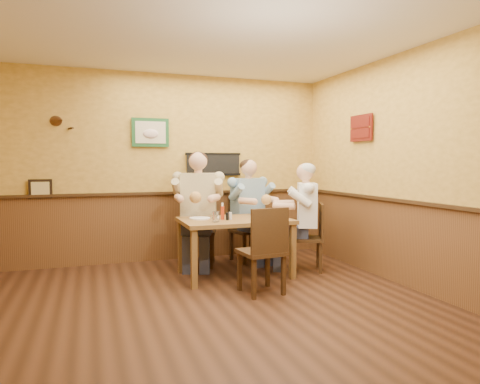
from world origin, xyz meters
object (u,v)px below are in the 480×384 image
at_px(water_glass_mid, 260,217).
at_px(diner_tan_shirt, 199,215).
at_px(chair_back_right, 248,229).
at_px(chair_near_side, 261,250).
at_px(diner_blue_polo, 248,216).
at_px(chair_back_left, 199,230).
at_px(hot_sauce_bottle, 222,212).
at_px(pepper_shaker, 227,216).
at_px(cola_tumbler, 275,215).
at_px(salt_shaker, 230,216).
at_px(chair_right_end, 307,237).
at_px(dining_table, 235,226).
at_px(diner_white_elder, 307,222).
at_px(water_glass_left, 216,217).

bearing_deg(water_glass_mid, diner_tan_shirt, 116.73).
relative_size(chair_back_right, water_glass_mid, 8.64).
height_order(chair_near_side, diner_blue_polo, diner_blue_polo).
distance_m(chair_back_left, hot_sauce_bottle, 0.80).
bearing_deg(chair_near_side, pepper_shaker, -80.92).
height_order(cola_tumbler, hot_sauce_bottle, hot_sauce_bottle).
xyz_separation_m(diner_tan_shirt, water_glass_mid, (0.52, -1.04, 0.07)).
xyz_separation_m(cola_tumbler, salt_shaker, (-0.52, 0.21, -0.01)).
bearing_deg(hot_sauce_bottle, chair_right_end, -1.66).
distance_m(dining_table, pepper_shaker, 0.22).
bearing_deg(diner_white_elder, salt_shaker, -65.51).
height_order(diner_white_elder, water_glass_left, diner_white_elder).
height_order(chair_right_end, diner_white_elder, diner_white_elder).
relative_size(chair_near_side, cola_tumbler, 8.31).
bearing_deg(dining_table, hot_sauce_bottle, -172.96).
bearing_deg(salt_shaker, pepper_shaker, -143.94).
bearing_deg(dining_table, water_glass_left, -146.76).
distance_m(chair_back_right, hot_sauce_bottle, 1.06).
bearing_deg(diner_blue_polo, water_glass_mid, -116.54).
xyz_separation_m(chair_near_side, diner_white_elder, (0.98, 0.74, 0.17)).
bearing_deg(chair_back_right, pepper_shaker, -138.87).
xyz_separation_m(chair_back_left, diner_blue_polo, (0.77, 0.05, 0.17)).
xyz_separation_m(chair_near_side, salt_shaker, (-0.13, 0.73, 0.30)).
xyz_separation_m(diner_blue_polo, cola_tumbler, (-0.01, -1.01, 0.13)).
bearing_deg(chair_right_end, cola_tumbler, -45.36).
bearing_deg(chair_near_side, water_glass_left, -63.41).
relative_size(diner_tan_shirt, diner_blue_polo, 1.07).
bearing_deg(chair_back_left, hot_sauce_bottle, -60.44).
relative_size(diner_white_elder, water_glass_left, 10.17).
distance_m(water_glass_mid, hot_sauce_bottle, 0.51).
height_order(chair_back_right, water_glass_mid, chair_back_right).
xyz_separation_m(diner_tan_shirt, water_glass_left, (-0.01, -0.90, 0.08)).
height_order(diner_white_elder, water_glass_mid, diner_white_elder).
bearing_deg(water_glass_mid, cola_tumbler, 18.49).
height_order(diner_tan_shirt, diner_white_elder, diner_tan_shirt).
bearing_deg(hot_sauce_bottle, dining_table, 7.04).
distance_m(diner_tan_shirt, diner_blue_polo, 0.77).
bearing_deg(chair_near_side, diner_tan_shirt, -81.73).
height_order(diner_white_elder, cola_tumbler, diner_white_elder).
bearing_deg(diner_tan_shirt, chair_right_end, -10.62).
xyz_separation_m(dining_table, diner_blue_polo, (0.45, 0.74, 0.03)).
bearing_deg(chair_back_right, dining_table, -135.23).
distance_m(chair_right_end, diner_blue_polo, 1.00).
relative_size(chair_near_side, diner_white_elder, 0.75).
relative_size(chair_back_right, chair_near_side, 0.97).
relative_size(cola_tumbler, salt_shaker, 1.27).
bearing_deg(diner_tan_shirt, pepper_shaker, -58.62).
relative_size(chair_near_side, diner_tan_shirt, 0.67).
distance_m(salt_shaker, pepper_shaker, 0.07).
xyz_separation_m(water_glass_left, pepper_shaker, (0.18, 0.11, -0.02)).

